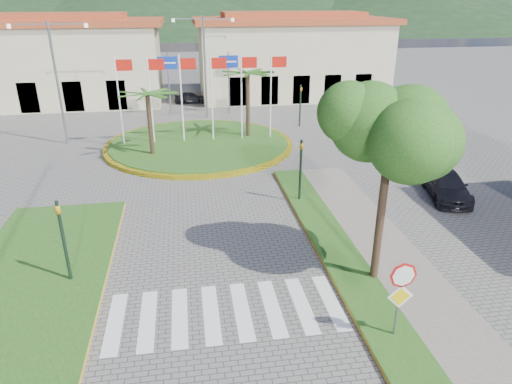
{
  "coord_description": "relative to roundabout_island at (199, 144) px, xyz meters",
  "views": [
    {
      "loc": [
        -0.83,
        -8.01,
        9.4
      ],
      "look_at": [
        1.7,
        8.0,
        2.43
      ],
      "focal_mm": 32.0,
      "sensor_mm": 36.0,
      "label": 1
    }
  ],
  "objects": [
    {
      "name": "direction_sign_west",
      "position": [
        -2.0,
        8.97,
        3.36
      ],
      "size": [
        1.6,
        0.14,
        5.2
      ],
      "color": "slate",
      "rests_on": "ground"
    },
    {
      "name": "traffic_light_right",
      "position": [
        4.5,
        -10.0,
        1.77
      ],
      "size": [
        0.15,
        0.18,
        3.2
      ],
      "color": "black",
      "rests_on": "ground"
    },
    {
      "name": "traffic_light_left",
      "position": [
        -5.2,
        -15.5,
        1.77
      ],
      "size": [
        0.15,
        0.18,
        3.2
      ],
      "color": "black",
      "rests_on": "ground"
    },
    {
      "name": "stop_sign",
      "position": [
        4.9,
        -20.04,
        1.62
      ],
      "size": [
        0.8,
        0.11,
        2.65
      ],
      "color": "slate",
      "rests_on": "ground"
    },
    {
      "name": "direction_sign_east",
      "position": [
        3.0,
        8.97,
        3.36
      ],
      "size": [
        1.6,
        0.14,
        5.2
      ],
      "color": "slate",
      "rests_on": "ground"
    },
    {
      "name": "car_dark_a",
      "position": [
        -0.16,
        13.85,
        0.36
      ],
      "size": [
        3.16,
        1.32,
        1.07
      ],
      "primitive_type": "imported",
      "rotation": [
        0.0,
        0.0,
        1.55
      ],
      "color": "black",
      "rests_on": "ground"
    },
    {
      "name": "street_lamp_west",
      "position": [
        -9.0,
        2.0,
        4.32
      ],
      "size": [
        4.8,
        0.16,
        8.0
      ],
      "color": "slate",
      "rests_on": "ground"
    },
    {
      "name": "sidewalk_right",
      "position": [
        6.0,
        -20.0,
        -0.1
      ],
      "size": [
        4.0,
        28.0,
        0.15
      ],
      "primitive_type": "cube",
      "color": "gray",
      "rests_on": "ground"
    },
    {
      "name": "building_right",
      "position": [
        10.0,
        16.0,
        3.73
      ],
      "size": [
        19.08,
        9.54,
        8.05
      ],
      "color": "#BFB490",
      "rests_on": "ground"
    },
    {
      "name": "roundabout_island",
      "position": [
        0.0,
        0.0,
        0.0
      ],
      "size": [
        12.7,
        12.7,
        6.0
      ],
      "color": "yellow",
      "rests_on": "ground"
    },
    {
      "name": "hill_near_back",
      "position": [
        -10.0,
        108.0,
        7.83
      ],
      "size": [
        110.0,
        110.0,
        16.0
      ],
      "primitive_type": "cone",
      "color": "black",
      "rests_on": "ground"
    },
    {
      "name": "crosswalk",
      "position": [
        -0.0,
        -18.0,
        -0.17
      ],
      "size": [
        8.0,
        3.0,
        0.01
      ],
      "primitive_type": "cube",
      "color": "silver",
      "rests_on": "ground"
    },
    {
      "name": "car_side_right",
      "position": [
        12.0,
        -10.5,
        0.45
      ],
      "size": [
        2.74,
        4.59,
        1.25
      ],
      "primitive_type": "imported",
      "rotation": [
        0.0,
        0.0,
        -0.25
      ],
      "color": "black",
      "rests_on": "ground"
    },
    {
      "name": "deciduous_tree",
      "position": [
        5.5,
        -17.0,
        5.0
      ],
      "size": [
        3.6,
        3.6,
        6.8
      ],
      "color": "black",
      "rests_on": "ground"
    },
    {
      "name": "car_dark_b",
      "position": [
        7.23,
        14.64,
        0.39
      ],
      "size": [
        3.59,
        1.71,
        1.14
      ],
      "primitive_type": "imported",
      "rotation": [
        0.0,
        0.0,
        1.72
      ],
      "color": "black",
      "rests_on": "ground"
    },
    {
      "name": "white_van",
      "position": [
        -8.57,
        13.5,
        0.37
      ],
      "size": [
        4.28,
        2.93,
        1.09
      ],
      "primitive_type": "imported",
      "rotation": [
        0.0,
        0.0,
        1.89
      ],
      "color": "silver",
      "rests_on": "ground"
    },
    {
      "name": "building_left",
      "position": [
        -14.0,
        16.0,
        3.73
      ],
      "size": [
        23.32,
        9.54,
        8.05
      ],
      "color": "#BFB490",
      "rests_on": "ground"
    },
    {
      "name": "median_left",
      "position": [
        -6.5,
        -16.0,
        -0.08
      ],
      "size": [
        5.0,
        14.0,
        0.18
      ],
      "primitive_type": "cube",
      "color": "#244A15",
      "rests_on": "ground"
    },
    {
      "name": "street_lamp_centre",
      "position": [
        1.0,
        8.0,
        4.32
      ],
      "size": [
        4.8,
        0.16,
        8.0
      ],
      "color": "slate",
      "rests_on": "ground"
    },
    {
      "name": "traffic_light_far",
      "position": [
        8.0,
        4.0,
        1.77
      ],
      "size": [
        0.18,
        0.15,
        3.2
      ],
      "color": "black",
      "rests_on": "ground"
    },
    {
      "name": "verge_right",
      "position": [
        4.8,
        -20.0,
        -0.08
      ],
      "size": [
        1.6,
        28.0,
        0.18
      ],
      "primitive_type": "cube",
      "color": "#244A15",
      "rests_on": "ground"
    }
  ]
}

